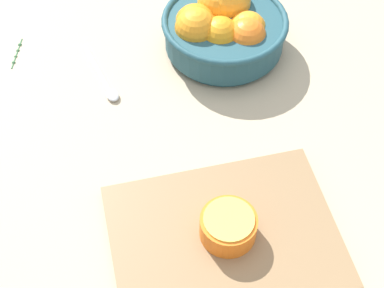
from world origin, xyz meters
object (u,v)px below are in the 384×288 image
at_px(cutting_board, 227,237).
at_px(orange_half_0, 228,226).
at_px(spoon, 105,81).
at_px(fruit_bowl, 222,27).

distance_m(cutting_board, orange_half_0, 0.03).
bearing_deg(orange_half_0, spoon, 115.12).
distance_m(orange_half_0, spoon, 0.39).
distance_m(cutting_board, spoon, 0.39).
bearing_deg(fruit_bowl, spoon, -164.50).
bearing_deg(spoon, fruit_bowl, 15.50).
xyz_separation_m(fruit_bowl, spoon, (-0.23, -0.06, -0.05)).
bearing_deg(orange_half_0, fruit_bowl, 81.07).
xyz_separation_m(cutting_board, spoon, (-0.17, 0.35, -0.01)).
bearing_deg(cutting_board, orange_half_0, 78.65).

